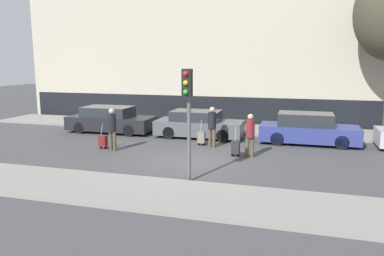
% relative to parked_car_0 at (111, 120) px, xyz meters
% --- Properties ---
extents(ground_plane, '(80.00, 80.00, 0.00)m').
position_rel_parked_car_0_xyz_m(ground_plane, '(5.71, -4.56, -0.64)').
color(ground_plane, '#424244').
extents(sidewalk_near, '(28.00, 2.50, 0.12)m').
position_rel_parked_car_0_xyz_m(sidewalk_near, '(5.71, -8.31, -0.58)').
color(sidewalk_near, gray).
rests_on(sidewalk_near, ground_plane).
extents(sidewalk_far, '(28.00, 3.00, 0.12)m').
position_rel_parked_car_0_xyz_m(sidewalk_far, '(5.71, 2.44, -0.58)').
color(sidewalk_far, gray).
rests_on(sidewalk_far, ground_plane).
extents(building_facade, '(28.00, 2.09, 9.57)m').
position_rel_parked_car_0_xyz_m(building_facade, '(5.71, 5.65, 4.13)').
color(building_facade, '#B7AD99').
rests_on(building_facade, ground_plane).
extents(parked_car_0, '(4.55, 1.84, 1.35)m').
position_rel_parked_car_0_xyz_m(parked_car_0, '(0.00, 0.00, 0.00)').
color(parked_car_0, black).
rests_on(parked_car_0, ground_plane).
extents(parked_car_1, '(4.27, 1.75, 1.32)m').
position_rel_parked_car_0_xyz_m(parked_car_1, '(4.86, -0.04, -0.01)').
color(parked_car_1, '#4C5156').
rests_on(parked_car_1, ground_plane).
extents(parked_car_2, '(4.34, 1.71, 1.41)m').
position_rel_parked_car_0_xyz_m(parked_car_2, '(10.01, -0.08, 0.02)').
color(parked_car_2, navy).
rests_on(parked_car_2, ground_plane).
extents(pedestrian_left, '(0.34, 0.34, 1.79)m').
position_rel_parked_car_0_xyz_m(pedestrian_left, '(2.13, -3.77, 0.38)').
color(pedestrian_left, '#4C4233').
rests_on(pedestrian_left, ground_plane).
extents(trolley_left, '(0.34, 0.29, 1.11)m').
position_rel_parked_car_0_xyz_m(trolley_left, '(1.59, -3.64, -0.30)').
color(trolley_left, maroon).
rests_on(trolley_left, ground_plane).
extents(pedestrian_center, '(0.34, 0.34, 1.77)m').
position_rel_parked_car_0_xyz_m(pedestrian_center, '(5.98, -1.97, 0.37)').
color(pedestrian_center, '#4C4233').
rests_on(pedestrian_center, ground_plane).
extents(trolley_center, '(0.34, 0.29, 1.16)m').
position_rel_parked_car_0_xyz_m(trolley_center, '(5.46, -1.80, -0.27)').
color(trolley_center, slate).
rests_on(trolley_center, ground_plane).
extents(pedestrian_right, '(0.35, 0.34, 1.71)m').
position_rel_parked_car_0_xyz_m(pedestrian_right, '(7.80, -3.27, 0.33)').
color(pedestrian_right, '#4C4233').
rests_on(pedestrian_right, ground_plane).
extents(trolley_right, '(0.34, 0.29, 1.17)m').
position_rel_parked_car_0_xyz_m(trolley_right, '(7.26, -3.35, -0.27)').
color(trolley_right, '#262628').
rests_on(trolley_right, ground_plane).
extents(traffic_light, '(0.28, 0.47, 3.49)m').
position_rel_parked_car_0_xyz_m(traffic_light, '(6.39, -6.93, 1.86)').
color(traffic_light, '#515154').
rests_on(traffic_light, ground_plane).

